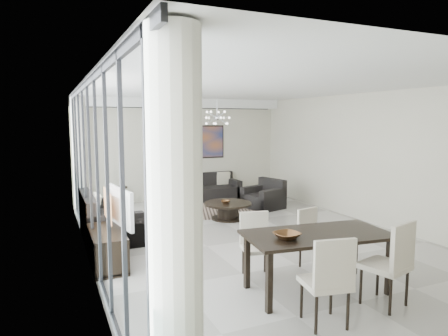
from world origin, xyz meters
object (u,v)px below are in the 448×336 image
coffee_table (228,210)px  sofa_main (204,191)px  tv_console (105,243)px  dining_table (317,239)px  television (114,208)px

coffee_table → sofa_main: bearing=82.8°
tv_console → sofa_main: bearing=50.9°
tv_console → dining_table: bearing=-44.6°
television → dining_table: size_ratio=0.55×
dining_table → sofa_main: bearing=82.5°
tv_console → coffee_table: bearing=29.3°
coffee_table → television: size_ratio=1.00×
sofa_main → tv_console: bearing=-129.1°
coffee_table → sofa_main: 2.39m
dining_table → tv_console: bearing=135.4°
coffee_table → dining_table: bearing=-97.6°
coffee_table → television: 3.38m
sofa_main → coffee_table: bearing=-97.2°
coffee_table → tv_console: (-2.99, -1.68, 0.06)m
sofa_main → tv_console: 5.22m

